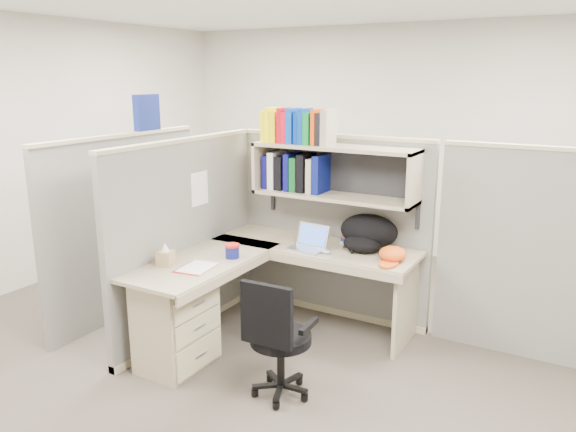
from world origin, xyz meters
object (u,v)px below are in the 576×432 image
Objects in this scene: desk at (215,303)px; snack_canister at (232,251)px; task_chair at (278,356)px; backpack at (366,233)px; laptop at (306,238)px.

desk is 15.38× the size of snack_canister.
desk is 0.78m from task_chair.
backpack reaches higher than desk.
task_chair is (0.72, -0.27, -0.13)m from desk.
desk is at bearing 159.49° from task_chair.
backpack reaches higher than snack_canister.
laptop is 0.34× the size of task_chair.
snack_canister is at bearing -158.02° from backpack.
desk is at bearing -90.58° from snack_canister.
laptop is at bearing 59.55° from desk.
laptop is 0.48m from backpack.
laptop is at bearing -167.80° from backpack.
task_chair is at bearing -35.14° from snack_canister.
backpack is at bearing 36.74° from laptop.
backpack reaches higher than laptop.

